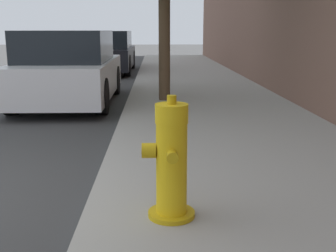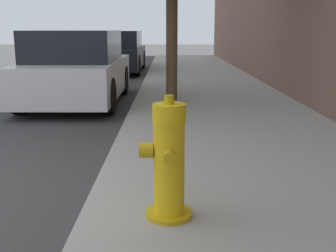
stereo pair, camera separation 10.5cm
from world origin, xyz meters
name	(u,v)px [view 1 (the left image)]	position (x,y,z in m)	size (l,w,h in m)	color
sidewalk_slab	(279,203)	(3.41, 0.00, 0.06)	(3.16, 40.00, 0.12)	#99968E
fire_hydrant	(171,163)	(2.49, -0.35, 0.53)	(0.39, 0.39, 0.90)	#C39C11
parked_car_near	(69,69)	(0.65, 5.28, 0.70)	(1.78, 3.91, 1.45)	silver
parked_car_mid	(107,52)	(0.71, 11.75, 0.69)	(1.76, 4.47, 1.43)	black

